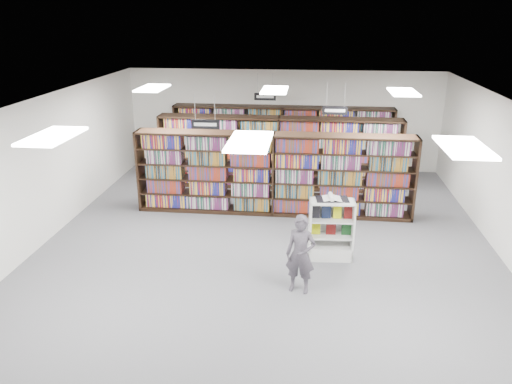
# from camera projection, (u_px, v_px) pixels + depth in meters

# --- Properties ---
(floor) EXTENTS (12.00, 12.00, 0.00)m
(floor) POSITION_uv_depth(u_px,v_px,m) (266.00, 246.00, 11.11)
(floor) COLOR #57575C
(floor) RESTS_ON ground
(ceiling) EXTENTS (10.00, 12.00, 0.10)m
(ceiling) POSITION_uv_depth(u_px,v_px,m) (267.00, 103.00, 10.01)
(ceiling) COLOR silver
(ceiling) RESTS_ON wall_back
(wall_back) EXTENTS (10.00, 0.10, 3.20)m
(wall_back) POSITION_uv_depth(u_px,v_px,m) (283.00, 120.00, 16.16)
(wall_back) COLOR white
(wall_back) RESTS_ON ground
(wall_front) EXTENTS (10.00, 0.10, 3.20)m
(wall_front) POSITION_uv_depth(u_px,v_px,m) (214.00, 368.00, 4.95)
(wall_front) COLOR white
(wall_front) RESTS_ON ground
(wall_left) EXTENTS (0.10, 12.00, 3.20)m
(wall_left) POSITION_uv_depth(u_px,v_px,m) (43.00, 171.00, 11.06)
(wall_left) COLOR white
(wall_left) RESTS_ON ground
(bookshelf_row_near) EXTENTS (7.00, 0.60, 2.10)m
(bookshelf_row_near) POSITION_uv_depth(u_px,v_px,m) (274.00, 174.00, 12.61)
(bookshelf_row_near) COLOR black
(bookshelf_row_near) RESTS_ON floor
(bookshelf_row_mid) EXTENTS (7.00, 0.60, 2.10)m
(bookshelf_row_mid) POSITION_uv_depth(u_px,v_px,m) (279.00, 153.00, 14.48)
(bookshelf_row_mid) COLOR black
(bookshelf_row_mid) RESTS_ON floor
(bookshelf_row_far) EXTENTS (7.00, 0.60, 2.10)m
(bookshelf_row_far) POSITION_uv_depth(u_px,v_px,m) (282.00, 139.00, 16.07)
(bookshelf_row_far) COLOR black
(bookshelf_row_far) RESTS_ON floor
(aisle_sign_left) EXTENTS (0.65, 0.02, 0.80)m
(aisle_sign_left) POSITION_uv_depth(u_px,v_px,m) (205.00, 123.00, 11.32)
(aisle_sign_left) COLOR #B2B2B7
(aisle_sign_left) RESTS_ON ceiling
(aisle_sign_right) EXTENTS (0.65, 0.02, 0.80)m
(aisle_sign_right) POSITION_uv_depth(u_px,v_px,m) (335.00, 110.00, 12.89)
(aisle_sign_right) COLOR #B2B2B7
(aisle_sign_right) RESTS_ON ceiling
(aisle_sign_center) EXTENTS (0.65, 0.02, 0.80)m
(aisle_sign_center) POSITION_uv_depth(u_px,v_px,m) (265.00, 96.00, 14.96)
(aisle_sign_center) COLOR #B2B2B7
(aisle_sign_center) RESTS_ON ceiling
(troffer_front_left) EXTENTS (0.60, 1.20, 0.04)m
(troffer_front_left) POSITION_uv_depth(u_px,v_px,m) (53.00, 136.00, 7.52)
(troffer_front_left) COLOR white
(troffer_front_left) RESTS_ON ceiling
(troffer_front_center) EXTENTS (0.60, 1.20, 0.04)m
(troffer_front_center) POSITION_uv_depth(u_px,v_px,m) (250.00, 142.00, 7.22)
(troffer_front_center) COLOR white
(troffer_front_center) RESTS_ON ceiling
(troffer_front_right) EXTENTS (0.60, 1.20, 0.04)m
(troffer_front_right) POSITION_uv_depth(u_px,v_px,m) (464.00, 147.00, 6.92)
(troffer_front_right) COLOR white
(troffer_front_right) RESTS_ON ceiling
(troffer_back_left) EXTENTS (0.60, 1.20, 0.04)m
(troffer_back_left) POSITION_uv_depth(u_px,v_px,m) (152.00, 88.00, 12.19)
(troffer_back_left) COLOR white
(troffer_back_left) RESTS_ON ceiling
(troffer_back_center) EXTENTS (0.60, 1.20, 0.04)m
(troffer_back_center) POSITION_uv_depth(u_px,v_px,m) (275.00, 90.00, 11.89)
(troffer_back_center) COLOR white
(troffer_back_center) RESTS_ON ceiling
(troffer_back_right) EXTENTS (0.60, 1.20, 0.04)m
(troffer_back_right) POSITION_uv_depth(u_px,v_px,m) (403.00, 92.00, 11.59)
(troffer_back_right) COLOR white
(troffer_back_right) RESTS_ON ceiling
(endcap_display) EXTENTS (0.95, 0.51, 1.29)m
(endcap_display) POSITION_uv_depth(u_px,v_px,m) (330.00, 238.00, 10.49)
(endcap_display) COLOR silver
(endcap_display) RESTS_ON floor
(open_book) EXTENTS (0.70, 0.45, 0.13)m
(open_book) POSITION_uv_depth(u_px,v_px,m) (332.00, 198.00, 10.23)
(open_book) COLOR black
(open_book) RESTS_ON endcap_display
(shopper) EXTENTS (0.61, 0.47, 1.51)m
(shopper) POSITION_uv_depth(u_px,v_px,m) (301.00, 254.00, 9.10)
(shopper) COLOR #4D4752
(shopper) RESTS_ON floor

